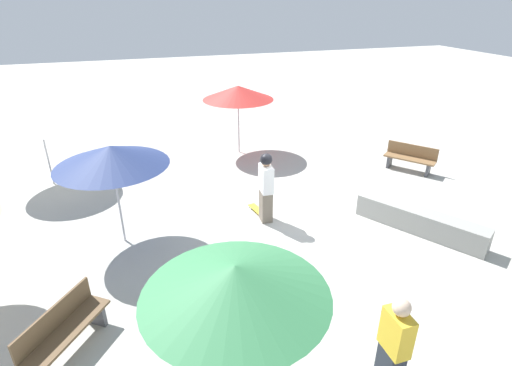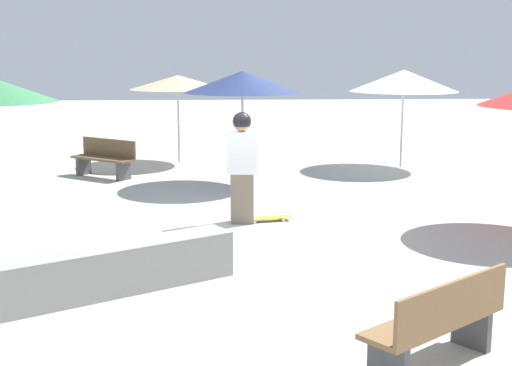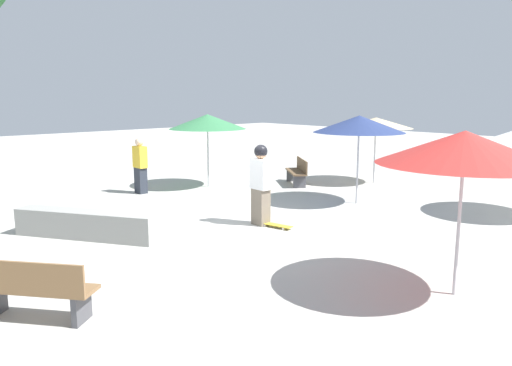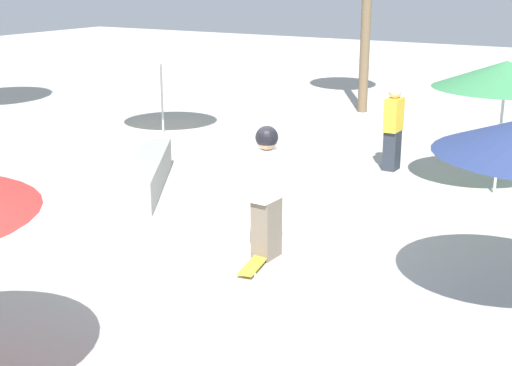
{
  "view_description": "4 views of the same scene",
  "coord_description": "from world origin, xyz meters",
  "px_view_note": "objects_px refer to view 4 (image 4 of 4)",
  "views": [
    {
      "loc": [
        3.87,
        8.03,
        5.31
      ],
      "look_at": [
        1.05,
        -0.64,
        0.95
      ],
      "focal_mm": 28.0,
      "sensor_mm": 36.0,
      "label": 1
    },
    {
      "loc": [
        -10.58,
        0.03,
        2.82
      ],
      "look_at": [
        0.7,
        -0.58,
        0.7
      ],
      "focal_mm": 50.0,
      "sensor_mm": 36.0,
      "label": 2
    },
    {
      "loc": [
        -6.73,
        -8.39,
        2.92
      ],
      "look_at": [
        0.35,
        -0.77,
        1.08
      ],
      "focal_mm": 35.0,
      "sensor_mm": 36.0,
      "label": 3
    },
    {
      "loc": [
        5.38,
        -8.26,
        3.77
      ],
      "look_at": [
        0.84,
        -0.57,
        1.1
      ],
      "focal_mm": 50.0,
      "sensor_mm": 36.0,
      "label": 4
    }
  ],
  "objects_px": {
    "shade_umbrella_green": "(506,75)",
    "shade_umbrella_cream": "(160,48)",
    "skater_main": "(267,188)",
    "skateboard": "(255,264)",
    "bystander_watching": "(393,128)",
    "concrete_ledge": "(148,174)"
  },
  "relations": [
    {
      "from": "skater_main",
      "to": "concrete_ledge",
      "type": "relative_size",
      "value": 0.63
    },
    {
      "from": "skater_main",
      "to": "skateboard",
      "type": "xyz_separation_m",
      "value": [
        0.06,
        -0.43,
        -0.93
      ]
    },
    {
      "from": "bystander_watching",
      "to": "concrete_ledge",
      "type": "bearing_deg",
      "value": -43.13
    },
    {
      "from": "skater_main",
      "to": "skateboard",
      "type": "relative_size",
      "value": 2.23
    },
    {
      "from": "concrete_ledge",
      "to": "bystander_watching",
      "type": "bearing_deg",
      "value": 46.51
    },
    {
      "from": "skateboard",
      "to": "shade_umbrella_cream",
      "type": "relative_size",
      "value": 0.34
    },
    {
      "from": "shade_umbrella_green",
      "to": "shade_umbrella_cream",
      "type": "bearing_deg",
      "value": 173.29
    },
    {
      "from": "skateboard",
      "to": "skater_main",
      "type": "bearing_deg",
      "value": 177.52
    },
    {
      "from": "skater_main",
      "to": "shade_umbrella_green",
      "type": "xyz_separation_m",
      "value": [
        2.02,
        4.58,
        1.1
      ]
    },
    {
      "from": "skateboard",
      "to": "bystander_watching",
      "type": "relative_size",
      "value": 0.49
    },
    {
      "from": "skater_main",
      "to": "concrete_ledge",
      "type": "xyz_separation_m",
      "value": [
        -3.39,
        1.67,
        -0.7
      ]
    },
    {
      "from": "skateboard",
      "to": "shade_umbrella_green",
      "type": "bearing_deg",
      "value": 147.57
    },
    {
      "from": "bystander_watching",
      "to": "shade_umbrella_cream",
      "type": "bearing_deg",
      "value": -93.4
    },
    {
      "from": "skater_main",
      "to": "bystander_watching",
      "type": "relative_size",
      "value": 1.1
    },
    {
      "from": "skater_main",
      "to": "shade_umbrella_green",
      "type": "bearing_deg",
      "value": 159.36
    },
    {
      "from": "shade_umbrella_cream",
      "to": "shade_umbrella_green",
      "type": "bearing_deg",
      "value": -6.71
    },
    {
      "from": "shade_umbrella_cream",
      "to": "bystander_watching",
      "type": "xyz_separation_m",
      "value": [
        5.95,
        -0.39,
        -1.19
      ]
    },
    {
      "from": "skater_main",
      "to": "skateboard",
      "type": "height_order",
      "value": "skater_main"
    },
    {
      "from": "shade_umbrella_green",
      "to": "shade_umbrella_cream",
      "type": "relative_size",
      "value": 1.0
    },
    {
      "from": "shade_umbrella_green",
      "to": "shade_umbrella_cream",
      "type": "distance_m",
      "value": 8.12
    },
    {
      "from": "skater_main",
      "to": "shade_umbrella_green",
      "type": "relative_size",
      "value": 0.75
    },
    {
      "from": "shade_umbrella_green",
      "to": "bystander_watching",
      "type": "height_order",
      "value": "shade_umbrella_green"
    }
  ]
}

